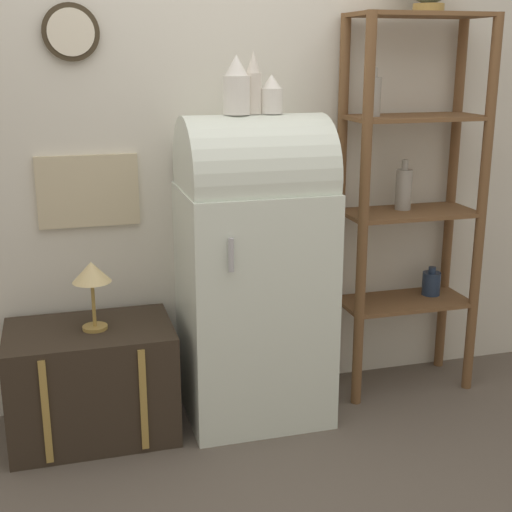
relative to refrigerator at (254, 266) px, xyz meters
The scene contains 9 objects.
ground_plane 0.79m from the refrigerator, 89.99° to the right, with size 12.00×12.00×0.00m, color #60564C.
wall_back 0.68m from the refrigerator, 90.82° to the left, with size 7.00×0.09×2.70m.
refrigerator is the anchor object (origin of this frame).
suitcase_trunk 0.91m from the refrigerator, behind, with size 0.74×0.49×0.52m.
shelf_unit 0.89m from the refrigerator, ahead, with size 0.68×0.34×1.88m.
vase_left 0.82m from the refrigerator, behind, with size 0.12×0.12×0.25m.
vase_center 0.82m from the refrigerator, 116.07° to the left, with size 0.07×0.07×0.27m.
vase_right 0.78m from the refrigerator, ahead, with size 0.10×0.10×0.17m.
desk_lamp 0.74m from the refrigerator, behind, with size 0.17×0.17×0.31m.
Camera 1 is at (-0.85, -2.78, 1.70)m, focal length 50.00 mm.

